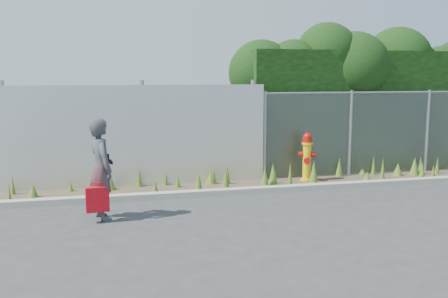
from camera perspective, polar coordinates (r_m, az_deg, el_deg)
name	(u,v)px	position (r m, az deg, el deg)	size (l,w,h in m)	color
ground	(261,219)	(8.52, 4.24, -7.93)	(80.00, 80.00, 0.00)	#333436
curb	(234,191)	(10.18, 1.11, -4.87)	(16.00, 0.22, 0.12)	#99978A
weed_strip	(275,178)	(11.12, 5.82, -3.36)	(16.00, 1.34, 0.54)	#483929
corrugated_fence	(69,138)	(10.89, -17.34, 1.19)	(8.50, 0.21, 2.30)	silver
chainlink_fence	(389,132)	(12.81, 18.39, 1.84)	(6.50, 0.07, 2.05)	gray
hedge	(372,90)	(13.66, 16.51, 6.53)	(7.70, 2.26, 3.72)	black
fire_hydrant	(307,157)	(11.46, 9.46, -0.96)	(0.38, 0.34, 1.15)	yellow
woman	(101,169)	(8.55, -13.86, -2.23)	(0.62, 0.41, 1.71)	#0F5A5F
red_tote_bag	(97,199)	(8.43, -14.27, -5.59)	(0.37, 0.14, 0.49)	#AE0912
black_shoulder_bag	(102,159)	(8.73, -13.75, -1.14)	(0.22, 0.09, 0.17)	black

